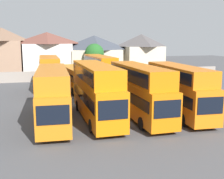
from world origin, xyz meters
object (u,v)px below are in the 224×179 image
at_px(bus_5, 49,72).
at_px(bus_6, 76,77).
at_px(bus_1, 53,93).
at_px(bus_8, 124,75).
at_px(bus_2, 96,89).
at_px(house_terrace_centre, 47,54).
at_px(house_terrace_right, 94,54).
at_px(bus_4, 179,87).
at_px(house_terrace_far_right, 141,53).
at_px(bus_3, 139,89).
at_px(tree_left_of_lot, 94,53).
at_px(house_terrace_left, 3,52).
at_px(bus_7, 100,70).

relative_size(bus_5, bus_6, 0.88).
xyz_separation_m(bus_1, bus_8, (11.45, 15.70, -0.77)).
bearing_deg(bus_2, bus_8, 154.02).
relative_size(house_terrace_centre, house_terrace_right, 0.90).
distance_m(bus_4, house_terrace_far_right, 35.76).
bearing_deg(bus_1, house_terrace_centre, -178.47).
height_order(bus_3, tree_left_of_lot, tree_left_of_lot).
distance_m(bus_2, house_terrace_far_right, 38.21).
bearing_deg(bus_3, tree_left_of_lot, 176.24).
bearing_deg(house_terrace_far_right, bus_1, -121.87).
xyz_separation_m(bus_2, bus_8, (7.57, 15.66, -0.93)).
bearing_deg(bus_2, house_terrace_left, -161.76).
height_order(bus_3, house_terrace_right, house_terrace_right).
distance_m(bus_1, house_terrace_right, 35.40).
distance_m(bus_4, house_terrace_centre, 35.68).
distance_m(bus_2, house_terrace_left, 35.75).
relative_size(bus_4, house_terrace_right, 1.06).
relative_size(bus_3, bus_6, 0.99).
relative_size(bus_6, house_terrace_far_right, 1.36).
xyz_separation_m(bus_1, tree_left_of_lot, (9.52, 28.20, 1.94)).
height_order(bus_2, bus_6, bus_2).
height_order(bus_7, house_terrace_centre, house_terrace_centre).
bearing_deg(bus_2, bus_5, -167.68).
bearing_deg(bus_1, house_terrace_right, 165.84).
xyz_separation_m(bus_3, bus_6, (-3.81, 15.77, -0.87)).
distance_m(bus_5, bus_8, 11.02).
xyz_separation_m(bus_3, house_terrace_left, (-15.30, 34.37, 2.06)).
distance_m(bus_3, bus_5, 17.58).
height_order(bus_6, house_terrace_far_right, house_terrace_far_right).
distance_m(bus_1, house_terrace_centre, 33.56).
bearing_deg(house_terrace_centre, bus_1, -91.78).
xyz_separation_m(bus_6, house_terrace_far_right, (17.09, 18.76, 2.36)).
height_order(bus_5, bus_7, same).
xyz_separation_m(bus_5, bus_6, (3.63, -0.15, -0.85)).
bearing_deg(bus_3, house_terrace_far_right, 158.42).
distance_m(bus_2, bus_4, 8.09).
xyz_separation_m(house_terrace_left, house_terrace_right, (18.01, -0.18, -0.72)).
relative_size(bus_8, tree_left_of_lot, 1.71).
bearing_deg(house_terrace_far_right, bus_3, -111.04).
xyz_separation_m(bus_6, house_terrace_left, (-11.49, 18.60, 2.92)).
bearing_deg(bus_4, house_terrace_centre, -159.08).
relative_size(house_terrace_centre, tree_left_of_lot, 1.50).
height_order(bus_4, house_terrace_left, house_terrace_left).
xyz_separation_m(bus_2, tree_left_of_lot, (5.64, 28.15, 1.78)).
distance_m(bus_4, bus_5, 19.62).
xyz_separation_m(bus_1, house_terrace_right, (10.62, 33.74, 1.42)).
bearing_deg(bus_5, bus_7, 93.08).
xyz_separation_m(bus_3, house_terrace_right, (2.71, 34.19, 1.34)).
xyz_separation_m(bus_1, house_terrace_centre, (1.04, 33.50, 1.71)).
distance_m(bus_2, bus_3, 4.06).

